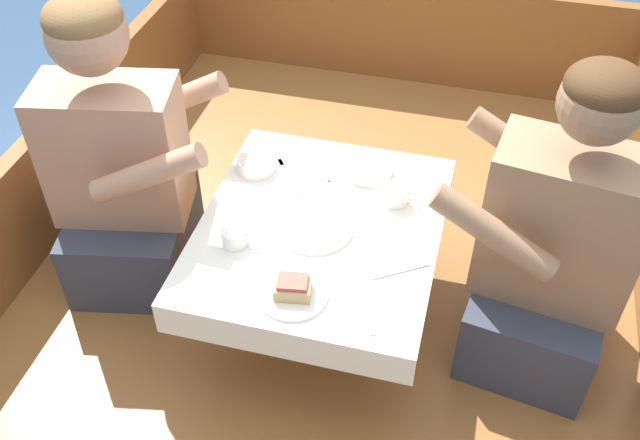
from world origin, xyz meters
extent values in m
plane|color=navy|center=(0.00, 0.00, 0.00)|extent=(60.00, 60.00, 0.00)
cube|color=brown|center=(0.00, 0.00, 0.14)|extent=(2.07, 2.80, 0.28)
cube|color=brown|center=(-1.01, 0.00, 0.48)|extent=(0.06, 2.80, 0.40)
cube|color=brown|center=(0.00, 1.37, 0.51)|extent=(1.95, 0.06, 0.46)
cylinder|color=#B2B2B7|center=(0.00, -0.11, 0.46)|extent=(0.07, 0.07, 0.36)
cube|color=brown|center=(0.00, -0.11, 0.65)|extent=(0.65, 0.76, 0.02)
cube|color=white|center=(0.00, -0.11, 0.66)|extent=(0.68, 0.79, 0.00)
cube|color=white|center=(0.00, -0.51, 0.61)|extent=(0.68, 0.00, 0.10)
cube|color=white|center=(0.00, 0.28, 0.61)|extent=(0.68, 0.00, 0.10)
cube|color=#333847|center=(-0.64, -0.06, 0.41)|extent=(0.44, 0.50, 0.26)
cube|color=tan|center=(-0.64, -0.06, 0.76)|extent=(0.44, 0.29, 0.44)
sphere|color=tan|center=(-0.64, -0.06, 1.14)|extent=(0.22, 0.22, 0.22)
ellipsoid|color=brown|center=(-0.64, -0.06, 1.19)|extent=(0.21, 0.21, 0.12)
cylinder|color=tan|center=(-0.53, 0.15, 0.83)|extent=(0.34, 0.13, 0.21)
cylinder|color=tan|center=(-0.46, -0.20, 0.83)|extent=(0.34, 0.13, 0.21)
cube|color=#333847|center=(0.64, -0.07, 0.41)|extent=(0.42, 0.49, 0.26)
cube|color=#936B4C|center=(0.64, -0.07, 0.77)|extent=(0.43, 0.28, 0.46)
sphere|color=#936B4C|center=(0.64, -0.07, 1.15)|extent=(0.20, 0.20, 0.20)
ellipsoid|color=#472D19|center=(0.64, -0.07, 1.19)|extent=(0.19, 0.19, 0.11)
cylinder|color=#936B4C|center=(0.46, -0.22, 0.84)|extent=(0.34, 0.12, 0.21)
cylinder|color=#936B4C|center=(0.52, 0.13, 0.84)|extent=(0.34, 0.12, 0.21)
cylinder|color=white|center=(0.00, -0.39, 0.67)|extent=(0.18, 0.18, 0.01)
cylinder|color=white|center=(-0.01, -0.13, 0.67)|extent=(0.21, 0.21, 0.01)
cube|color=tan|center=(0.00, -0.39, 0.69)|extent=(0.10, 0.09, 0.04)
cube|color=#B74C3D|center=(0.00, -0.39, 0.71)|extent=(0.08, 0.07, 0.01)
cylinder|color=white|center=(0.09, 0.15, 0.68)|extent=(0.14, 0.14, 0.04)
cylinder|color=beige|center=(0.09, 0.15, 0.69)|extent=(0.12, 0.12, 0.02)
cylinder|color=white|center=(-0.26, 0.08, 0.68)|extent=(0.12, 0.12, 0.04)
cylinder|color=beige|center=(-0.26, 0.08, 0.69)|extent=(0.10, 0.10, 0.02)
cylinder|color=white|center=(0.19, 0.04, 0.69)|extent=(0.08, 0.08, 0.05)
torus|color=white|center=(0.24, 0.04, 0.69)|extent=(0.04, 0.01, 0.04)
cylinder|color=#3D2314|center=(0.19, 0.04, 0.71)|extent=(0.06, 0.06, 0.01)
cylinder|color=white|center=(-0.21, -0.24, 0.69)|extent=(0.07, 0.07, 0.05)
torus|color=white|center=(-0.16, -0.24, 0.69)|extent=(0.04, 0.01, 0.04)
cylinder|color=#3D2314|center=(-0.21, -0.24, 0.70)|extent=(0.06, 0.06, 0.01)
cube|color=silver|center=(0.25, -0.23, 0.66)|extent=(0.15, 0.10, 0.00)
cube|color=silver|center=(0.22, -0.38, 0.66)|extent=(0.01, 0.17, 0.00)
cube|color=silver|center=(-0.02, 0.02, 0.66)|extent=(0.04, 0.17, 0.00)
ellipsoid|color=silver|center=(-0.03, 0.09, 0.67)|extent=(0.04, 0.02, 0.01)
cube|color=silver|center=(-0.15, 0.08, 0.66)|extent=(0.11, 0.14, 0.00)
cube|color=silver|center=(-0.19, 0.13, 0.66)|extent=(0.04, 0.04, 0.00)
camera|label=1|loc=(0.37, -1.54, 2.04)|focal=40.00mm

